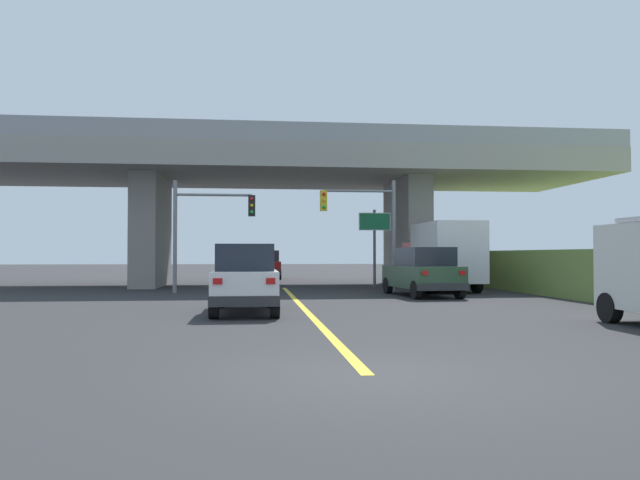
# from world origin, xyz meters

# --- Properties ---
(ground) EXTENTS (160.00, 160.00, 0.00)m
(ground) POSITION_xyz_m (0.00, 25.86, 0.00)
(ground) COLOR #2B2B2D
(overpass_bridge) EXTENTS (34.97, 10.36, 8.11)m
(overpass_bridge) POSITION_xyz_m (0.00, 25.86, 5.97)
(overpass_bridge) COLOR gray
(overpass_bridge) RESTS_ON ground
(lane_divider_stripe) EXTENTS (0.20, 23.28, 0.01)m
(lane_divider_stripe) POSITION_xyz_m (0.00, 11.64, 0.00)
(lane_divider_stripe) COLOR yellow
(lane_divider_stripe) RESTS_ON ground
(suv_lead) EXTENTS (1.89, 4.55, 2.02)m
(suv_lead) POSITION_xyz_m (-1.85, 9.69, 1.01)
(suv_lead) COLOR silver
(suv_lead) RESTS_ON ground
(suv_crossing) EXTENTS (2.41, 4.94, 2.02)m
(suv_crossing) POSITION_xyz_m (5.37, 16.30, 1.02)
(suv_crossing) COLOR #2D4C33
(suv_crossing) RESTS_ON ground
(box_truck) EXTENTS (2.33, 6.51, 3.21)m
(box_truck) POSITION_xyz_m (7.41, 20.06, 1.67)
(box_truck) COLOR red
(box_truck) RESTS_ON ground
(sedan_oncoming) EXTENTS (1.96, 4.77, 2.02)m
(sedan_oncoming) POSITION_xyz_m (-0.65, 35.45, 1.01)
(sedan_oncoming) COLOR maroon
(sedan_oncoming) RESTS_ON ground
(traffic_signal_nearside) EXTENTS (3.65, 0.36, 5.29)m
(traffic_signal_nearside) POSITION_xyz_m (3.84, 20.39, 3.46)
(traffic_signal_nearside) COLOR slate
(traffic_signal_nearside) RESTS_ON ground
(traffic_signal_farside) EXTENTS (3.68, 0.36, 5.07)m
(traffic_signal_farside) POSITION_xyz_m (-3.80, 19.64, 3.27)
(traffic_signal_farside) COLOR slate
(traffic_signal_farside) RESTS_ON ground
(highway_sign) EXTENTS (1.69, 0.17, 4.09)m
(highway_sign) POSITION_xyz_m (4.75, 23.29, 3.02)
(highway_sign) COLOR #56595E
(highway_sign) RESTS_ON ground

